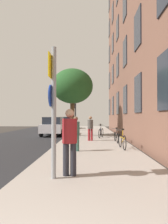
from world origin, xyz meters
The scene contains 15 objects.
ground_plane centered at (-2.40, 15.00, 0.00)m, with size 41.80×41.80×0.00m, color #332D28.
road_asphalt centered at (-4.50, 15.00, 0.01)m, with size 7.00×38.00×0.01m, color #232326.
sidewalk centered at (1.10, 15.00, 0.06)m, with size 4.20×38.00×0.12m, color #9E9389.
sign_post centered at (-0.02, 4.38, 2.03)m, with size 0.16×0.60×3.34m.
traffic_light centered at (-0.79, 22.97, 2.41)m, with size 0.43×0.24×3.33m.
tree_near centered at (-0.52, 16.56, 4.12)m, with size 3.33×3.33×5.45m.
bicycle_0 centered at (2.48, 9.55, 0.50)m, with size 0.42×1.72×0.98m.
bicycle_1 centered at (2.51, 12.19, 0.47)m, with size 0.42×1.68×0.90m.
bicycle_2 centered at (1.73, 15.09, 0.49)m, with size 0.56×1.67×0.95m.
bicycle_3 centered at (1.78, 16.89, 0.49)m, with size 0.42×1.75×0.96m.
pedestrian_0 centered at (0.38, 4.64, 1.13)m, with size 0.54×0.54×1.76m.
pedestrian_1 centered at (0.27, 8.72, 1.01)m, with size 0.49×0.49×1.56m.
pedestrian_2 centered at (0.94, 13.00, 1.02)m, with size 0.50×0.50×1.58m.
car_0 centered at (-2.27, 17.91, 0.84)m, with size 1.82×4.14×1.62m.
car_1 centered at (-2.10, 27.49, 0.84)m, with size 1.92×4.14×1.62m.
Camera 1 is at (0.92, -1.14, 1.68)m, focal length 35.07 mm.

